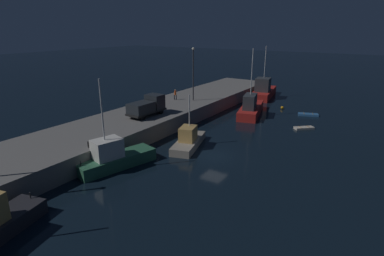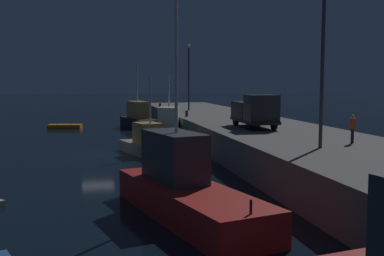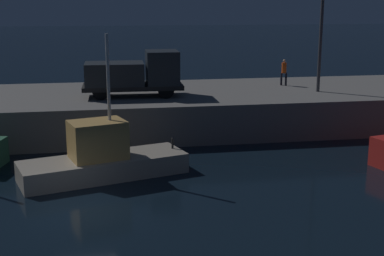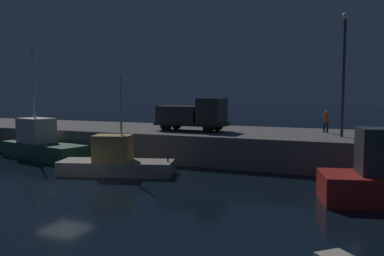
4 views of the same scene
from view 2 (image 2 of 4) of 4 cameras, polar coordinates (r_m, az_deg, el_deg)
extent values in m
plane|color=black|center=(38.43, -11.21, -3.16)|extent=(320.00, 320.00, 0.00)
cube|color=slate|center=(40.71, 7.73, -1.06)|extent=(76.86, 9.88, 2.17)
cube|color=#232328|center=(59.27, -6.29, 0.61)|extent=(8.21, 4.30, 1.16)
cube|color=tan|center=(59.70, -6.51, 2.20)|extent=(3.74, 2.51, 2.06)
cylinder|color=silver|center=(59.67, -6.58, 5.51)|extent=(0.14, 0.14, 4.83)
cylinder|color=#262626|center=(55.83, -5.01, 1.16)|extent=(0.10, 0.10, 0.50)
cube|color=#2D6647|center=(46.74, -2.87, -0.70)|extent=(8.45, 4.36, 1.25)
cube|color=silver|center=(47.50, -2.78, 1.34)|extent=(3.15, 2.56, 1.94)
cylinder|color=silver|center=(47.56, -2.79, 6.10)|extent=(0.14, 0.14, 5.94)
cylinder|color=#262626|center=(50.34, -2.52, 0.77)|extent=(0.10, 0.10, 0.50)
cube|color=red|center=(20.62, -0.31, -8.89)|extent=(10.52, 5.33, 1.38)
cube|color=#33383D|center=(21.59, -2.13, -3.37)|extent=(4.05, 2.62, 2.19)
cylinder|color=silver|center=(21.13, -1.91, 8.95)|extent=(0.14, 0.14, 7.01)
cylinder|color=#262626|center=(16.48, 7.05, -9.33)|extent=(0.10, 0.10, 0.50)
cube|color=gray|center=(37.79, -5.17, -2.55)|extent=(7.59, 4.28, 0.88)
cube|color=tan|center=(37.83, -5.33, -0.61)|extent=(2.71, 2.28, 1.65)
cylinder|color=silver|center=(37.11, -5.01, 3.42)|extent=(0.14, 0.14, 3.71)
cylinder|color=#262626|center=(34.70, -2.97, -2.13)|extent=(0.10, 0.10, 0.50)
cube|color=orange|center=(60.02, -14.92, 0.19)|extent=(2.39, 4.17, 0.48)
cube|color=olive|center=(59.80, -14.12, 0.44)|extent=(1.47, 0.37, 0.04)
cube|color=olive|center=(60.21, -15.72, 0.43)|extent=(1.47, 0.37, 0.04)
cylinder|color=#38383D|center=(58.21, -0.40, 5.85)|extent=(0.20, 0.20, 7.57)
sphere|color=#F9EFCC|center=(58.35, -0.40, 9.75)|extent=(0.44, 0.44, 0.44)
cylinder|color=#38383D|center=(27.00, 15.29, 6.16)|extent=(0.20, 0.20, 8.03)
cylinder|color=black|center=(36.19, 9.77, 0.49)|extent=(0.91, 0.31, 0.90)
cylinder|color=black|center=(35.56, 6.87, 0.44)|extent=(0.91, 0.31, 0.90)
cylinder|color=black|center=(39.63, 7.91, 0.98)|extent=(0.91, 0.31, 0.90)
cylinder|color=black|center=(39.07, 5.25, 0.94)|extent=(0.91, 0.31, 0.90)
cube|color=black|center=(37.59, 7.42, 0.92)|extent=(5.80, 2.44, 0.25)
cube|color=#23282D|center=(35.88, 8.30, 2.41)|extent=(1.90, 2.33, 1.92)
cube|color=#23282D|center=(38.51, 6.96, 2.18)|extent=(3.39, 2.38, 1.28)
cylinder|color=black|center=(29.77, 18.65, -0.95)|extent=(0.14, 0.14, 0.82)
cylinder|color=black|center=(29.45, 18.56, -1.01)|extent=(0.14, 0.14, 0.82)
cylinder|color=#E54C14|center=(29.54, 18.65, 0.46)|extent=(0.44, 0.44, 0.68)
sphere|color=tan|center=(29.50, 18.68, 1.34)|extent=(0.20, 0.20, 0.20)
cylinder|color=black|center=(48.43, -0.64, 1.72)|extent=(0.28, 0.28, 0.58)
cylinder|color=black|center=(65.84, -3.85, 2.76)|extent=(0.28, 0.28, 0.50)
camera|label=1|loc=(68.17, -25.28, 11.74)|focal=29.26mm
camera|label=3|loc=(41.48, -38.89, 6.76)|focal=50.31mm
camera|label=4|loc=(28.60, -49.72, 2.38)|focal=38.20mm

